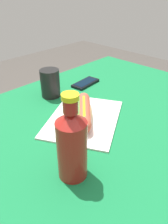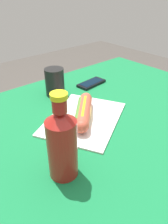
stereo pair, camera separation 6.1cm
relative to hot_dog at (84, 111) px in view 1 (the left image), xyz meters
The scene contains 6 objects.
dining_table 0.18m from the hot_dog, 17.08° to the right, with size 1.17×0.86×0.73m.
paper_wrapper 0.03m from the hot_dog, 45.51° to the right, with size 0.31×0.24×0.01m, color silver.
hot_dog is the anchor object (origin of this frame).
cell_phone 0.31m from the hot_dog, 42.32° to the left, with size 0.15×0.08×0.01m.
soda_bottle 0.27m from the hot_dog, 142.29° to the right, with size 0.08×0.08×0.23m.
drinking_cup 0.23m from the hot_dog, 81.49° to the left, with size 0.08×0.08×0.12m, color black.
Camera 1 is at (-0.55, -0.44, 1.17)m, focal length 34.80 mm.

